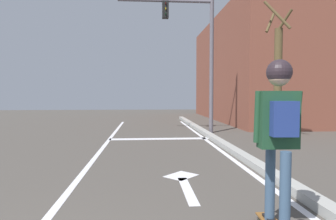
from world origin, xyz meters
TOP-DOWN VIEW (x-y plane):
  - lane_line_center at (-0.27, 6.00)m, footprint 0.12×20.00m
  - lane_line_curbside at (2.98, 6.00)m, footprint 0.12×20.00m
  - stop_bar at (1.43, 9.40)m, footprint 3.41×0.40m
  - lane_arrow_stem at (1.60, 3.81)m, footprint 0.16×1.40m
  - lane_arrow_head at (1.60, 4.66)m, footprint 0.71×0.71m
  - curb_strip at (3.23, 6.00)m, footprint 0.24×24.00m
  - skater at (2.33, 2.19)m, footprint 0.49×0.65m
  - traffic_signal_mast at (2.82, 10.90)m, footprint 3.73×0.34m
  - roadside_tree at (5.24, 8.62)m, footprint 1.00×0.97m
  - building_block at (10.41, 17.15)m, footprint 10.55×12.42m

SIDE VIEW (x-z plane):
  - lane_line_center at x=-0.27m, z-range 0.00..0.01m
  - lane_line_curbside at x=2.98m, z-range 0.00..0.01m
  - stop_bar at x=1.43m, z-range 0.00..0.01m
  - lane_arrow_stem at x=1.60m, z-range 0.00..0.01m
  - lane_arrow_head at x=1.60m, z-range 0.00..0.01m
  - curb_strip at x=3.23m, z-range 0.00..0.14m
  - skater at x=2.33m, z-range 0.35..2.15m
  - roadside_tree at x=5.24m, z-range -0.24..4.28m
  - building_block at x=10.41m, z-range 0.00..6.15m
  - traffic_signal_mast at x=2.82m, z-range 0.93..6.36m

